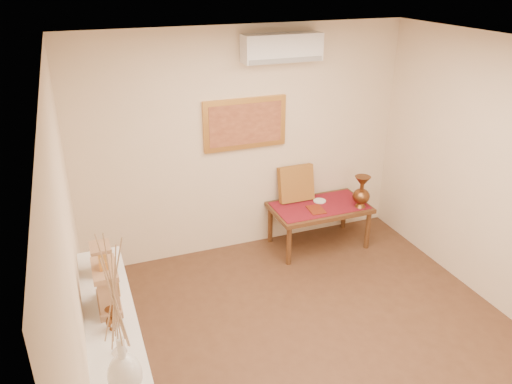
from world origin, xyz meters
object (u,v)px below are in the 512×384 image
brass_urn_tall (362,189)px  mantel_clock (107,286)px  low_table (319,210)px  display_ledge (118,371)px  wooden_chest (102,258)px  white_vase (118,323)px

brass_urn_tall → mantel_clock: size_ratio=1.18×
brass_urn_tall → low_table: bearing=155.3°
brass_urn_tall → display_ledge: size_ratio=0.24×
display_ledge → wooden_chest: 0.89m
display_ledge → low_table: display_ledge is taller
display_ledge → mantel_clock: bearing=83.4°
white_vase → display_ledge: bearing=92.1°
mantel_clock → low_table: bearing=33.0°
white_vase → display_ledge: (-0.03, 0.74, -1.01)m
brass_urn_tall → wooden_chest: (-3.11, -1.03, 0.30)m
brass_urn_tall → display_ledge: 3.56m
display_ledge → low_table: (2.67, 1.88, -0.01)m
low_table → display_ledge: bearing=-144.9°
mantel_clock → wooden_chest: mantel_clock is taller
low_table → brass_urn_tall: bearing=-24.7°
white_vase → brass_urn_tall: (3.10, 2.41, -0.70)m
low_table → wooden_chest: bearing=-155.1°
brass_urn_tall → low_table: size_ratio=0.40×
mantel_clock → brass_urn_tall: bearing=26.0°
wooden_chest → low_table: wooden_chest is taller
wooden_chest → mantel_clock: bearing=-90.0°
mantel_clock → display_ledge: bearing=-96.6°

